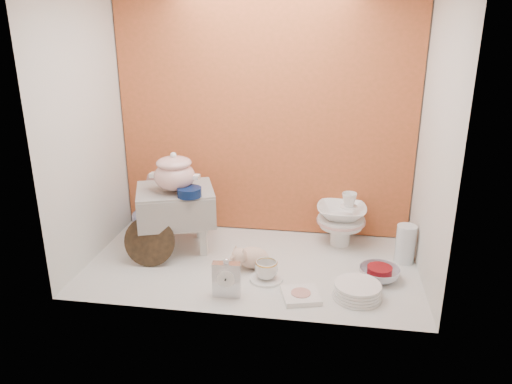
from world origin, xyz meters
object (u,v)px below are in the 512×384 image
(gold_rim_teacup, at_px, (266,270))
(porcelain_tower, at_px, (341,218))
(dinner_plate_stack, at_px, (357,290))
(crystal_bowl, at_px, (379,274))
(step_stool, at_px, (176,219))
(plush_pig, at_px, (253,257))
(blue_white_vase, at_px, (149,213))
(soup_tureen, at_px, (174,172))
(mantel_clock, at_px, (227,278))
(floral_platter, at_px, (157,200))

(gold_rim_teacup, bearing_deg, porcelain_tower, 52.50)
(dinner_plate_stack, relative_size, crystal_bowl, 1.15)
(porcelain_tower, bearing_deg, dinner_plate_stack, -82.29)
(step_stool, relative_size, gold_rim_teacup, 3.56)
(step_stool, distance_m, crystal_bowl, 1.18)
(step_stool, height_order, gold_rim_teacup, step_stool)
(step_stool, height_order, plush_pig, step_stool)
(blue_white_vase, bearing_deg, soup_tureen, -44.60)
(step_stool, distance_m, gold_rim_teacup, 0.66)
(gold_rim_teacup, bearing_deg, dinner_plate_stack, -12.31)
(mantel_clock, relative_size, plush_pig, 0.91)
(mantel_clock, distance_m, crystal_bowl, 0.80)
(step_stool, bearing_deg, blue_white_vase, 118.74)
(porcelain_tower, bearing_deg, mantel_clock, -128.95)
(soup_tureen, distance_m, crystal_bowl, 1.23)
(dinner_plate_stack, height_order, crystal_bowl, dinner_plate_stack)
(plush_pig, bearing_deg, soup_tureen, 149.89)
(dinner_plate_stack, bearing_deg, mantel_clock, -172.37)
(mantel_clock, bearing_deg, plush_pig, 71.52)
(dinner_plate_stack, xyz_separation_m, porcelain_tower, (-0.08, 0.60, 0.13))
(step_stool, distance_m, dinner_plate_stack, 1.12)
(gold_rim_teacup, distance_m, dinner_plate_stack, 0.47)
(floral_platter, bearing_deg, dinner_plate_stack, -28.99)
(blue_white_vase, relative_size, dinner_plate_stack, 0.95)
(blue_white_vase, xyz_separation_m, gold_rim_teacup, (0.83, -0.53, -0.06))
(step_stool, distance_m, mantel_clock, 0.64)
(porcelain_tower, bearing_deg, floral_platter, 175.23)
(floral_platter, height_order, blue_white_vase, floral_platter)
(mantel_clock, height_order, dinner_plate_stack, mantel_clock)
(floral_platter, distance_m, dinner_plate_stack, 1.44)
(plush_pig, relative_size, crystal_bowl, 1.04)
(blue_white_vase, xyz_separation_m, mantel_clock, (0.66, -0.71, -0.02))
(soup_tureen, height_order, mantel_clock, soup_tureen)
(step_stool, height_order, porcelain_tower, step_stool)
(soup_tureen, relative_size, crystal_bowl, 1.27)
(step_stool, height_order, dinner_plate_stack, step_stool)
(gold_rim_teacup, relative_size, crystal_bowl, 0.57)
(mantel_clock, relative_size, gold_rim_teacup, 1.66)
(plush_pig, bearing_deg, crystal_bowl, -15.07)
(floral_platter, height_order, gold_rim_teacup, floral_platter)
(step_stool, bearing_deg, mantel_clock, -70.28)
(blue_white_vase, distance_m, gold_rim_teacup, 0.98)
(crystal_bowl, bearing_deg, dinner_plate_stack, -121.45)
(step_stool, xyz_separation_m, floral_platter, (-0.22, 0.29, -0.01))
(soup_tureen, relative_size, porcelain_tower, 0.80)
(blue_white_vase, height_order, mantel_clock, blue_white_vase)
(plush_pig, height_order, porcelain_tower, porcelain_tower)
(step_stool, height_order, mantel_clock, step_stool)
(step_stool, relative_size, soup_tureen, 1.59)
(step_stool, relative_size, porcelain_tower, 1.28)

